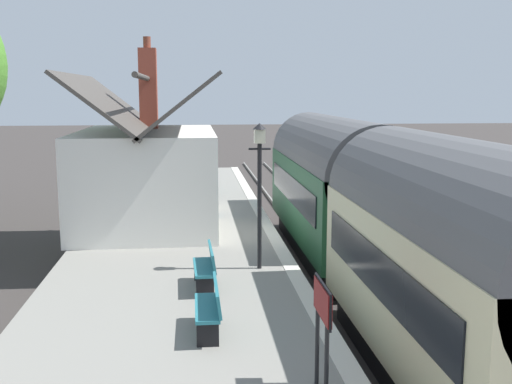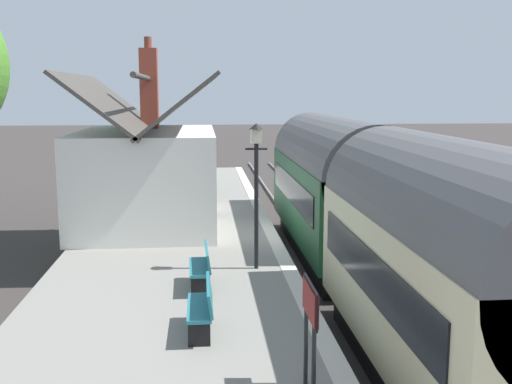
# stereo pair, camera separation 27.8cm
# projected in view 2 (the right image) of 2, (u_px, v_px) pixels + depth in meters

# --- Properties ---
(ground_plane) EXTENTS (160.00, 160.00, 0.00)m
(ground_plane) POSITION_uv_depth(u_px,v_px,m) (312.00, 267.00, 17.85)
(ground_plane) COLOR #383330
(platform) EXTENTS (32.00, 5.74, 0.99)m
(platform) POSITION_uv_depth(u_px,v_px,m) (178.00, 253.00, 17.43)
(platform) COLOR gray
(platform) RESTS_ON ground
(platform_edge_coping) EXTENTS (32.00, 0.36, 0.02)m
(platform_edge_coping) POSITION_uv_depth(u_px,v_px,m) (272.00, 234.00, 17.58)
(platform_edge_coping) COLOR beige
(platform_edge_coping) RESTS_ON platform
(rail_near) EXTENTS (52.00, 0.08, 0.14)m
(rail_near) POSITION_uv_depth(u_px,v_px,m) (366.00, 263.00, 17.98)
(rail_near) COLOR gray
(rail_near) RESTS_ON ground
(rail_far) EXTENTS (52.00, 0.08, 0.14)m
(rail_far) POSITION_uv_depth(u_px,v_px,m) (318.00, 264.00, 17.86)
(rail_far) COLOR gray
(rail_far) RESTS_ON ground
(train) EXTENTS (17.18, 2.73, 4.32)m
(train) POSITION_uv_depth(u_px,v_px,m) (371.00, 211.00, 14.70)
(train) COLOR black
(train) RESTS_ON ground
(station_building) EXTENTS (6.87, 4.35, 5.81)m
(station_building) POSITION_uv_depth(u_px,v_px,m) (148.00, 173.00, 18.93)
(station_building) COLOR white
(station_building) RESTS_ON platform
(bench_by_lamp) EXTENTS (1.41, 0.46, 0.88)m
(bench_by_lamp) POSITION_uv_depth(u_px,v_px,m) (202.00, 180.00, 25.17)
(bench_by_lamp) COLOR #26727F
(bench_by_lamp) RESTS_ON platform
(bench_mid_platform) EXTENTS (1.41, 0.47, 0.88)m
(bench_mid_platform) POSITION_uv_depth(u_px,v_px,m) (202.00, 266.00, 12.71)
(bench_mid_platform) COLOR #26727F
(bench_mid_platform) RESTS_ON platform
(bench_near_building) EXTENTS (1.40, 0.44, 0.88)m
(bench_near_building) POSITION_uv_depth(u_px,v_px,m) (203.00, 306.00, 10.33)
(bench_near_building) COLOR #26727F
(bench_near_building) RESTS_ON platform
(planter_bench_left) EXTENTS (0.94, 0.32, 0.61)m
(planter_bench_left) POSITION_uv_depth(u_px,v_px,m) (178.00, 175.00, 28.17)
(planter_bench_left) COLOR black
(planter_bench_left) RESTS_ON platform
(planter_edge_near) EXTENTS (0.45, 0.45, 0.78)m
(planter_edge_near) POSITION_uv_depth(u_px,v_px,m) (196.00, 178.00, 26.31)
(planter_edge_near) COLOR teal
(planter_edge_near) RESTS_ON platform
(lamp_post_platform) EXTENTS (0.32, 0.50, 3.37)m
(lamp_post_platform) POSITION_uv_depth(u_px,v_px,m) (256.00, 167.00, 13.83)
(lamp_post_platform) COLOR black
(lamp_post_platform) RESTS_ON platform
(station_sign_board) EXTENTS (0.96, 0.06, 1.57)m
(station_sign_board) POSITION_uv_depth(u_px,v_px,m) (310.00, 311.00, 8.09)
(station_sign_board) COLOR black
(station_sign_board) RESTS_ON platform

